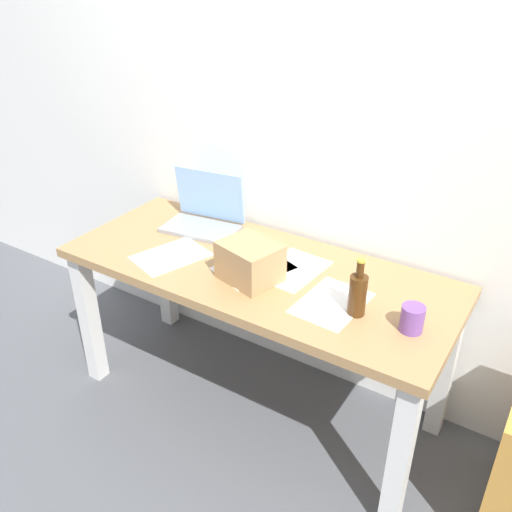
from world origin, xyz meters
TOP-DOWN VIEW (x-y plane):
  - ground_plane at (0.00, 0.00)m, footprint 8.00×8.00m
  - back_wall at (0.00, 0.39)m, footprint 5.20×0.08m
  - desk at (0.00, 0.00)m, footprint 1.63×0.67m
  - laptop_left at (-0.40, 0.18)m, footprint 0.37×0.26m
  - beer_bottle at (0.47, -0.09)m, footprint 0.06×0.06m
  - computer_mouse at (-0.08, 0.15)m, footprint 0.10×0.12m
  - cardboard_box at (0.03, -0.09)m, footprint 0.26×0.23m
  - coffee_mug at (0.67, -0.08)m, footprint 0.08×0.08m
  - paper_sheet_front_left at (-0.35, -0.12)m, footprint 0.29×0.35m
  - paper_sheet_front_right at (0.37, -0.07)m, footprint 0.23×0.31m
  - paper_sheet_near_back at (0.14, 0.06)m, footprint 0.23×0.31m
  - paper_sheet_center at (-0.00, -0.02)m, footprint 0.30×0.35m

SIDE VIEW (x-z plane):
  - ground_plane at x=0.00m, z-range 0.00..0.00m
  - desk at x=0.00m, z-range 0.26..0.99m
  - paper_sheet_front_left at x=-0.35m, z-range 0.73..0.73m
  - paper_sheet_front_right at x=0.37m, z-range 0.73..0.73m
  - paper_sheet_near_back at x=0.14m, z-range 0.73..0.73m
  - paper_sheet_center at x=0.00m, z-range 0.73..0.73m
  - computer_mouse at x=-0.08m, z-range 0.73..0.76m
  - coffee_mug at x=0.67m, z-range 0.73..0.82m
  - laptop_left at x=-0.40m, z-range 0.66..0.92m
  - cardboard_box at x=0.03m, z-range 0.73..0.88m
  - beer_bottle at x=0.47m, z-range 0.70..0.92m
  - back_wall at x=0.00m, z-range 0.00..2.60m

